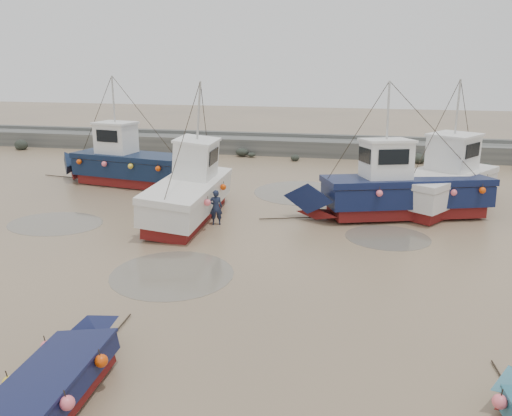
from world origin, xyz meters
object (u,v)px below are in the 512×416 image
(cabin_boat_2, at_px, (393,189))
(dinghy_1, at_px, (60,375))
(cabin_boat_0, at_px, (121,162))
(cabin_boat_3, at_px, (448,180))
(cabin_boat_1, at_px, (190,188))
(person, at_px, (216,224))

(cabin_boat_2, bearing_deg, dinghy_1, 134.83)
(cabin_boat_0, xyz_separation_m, cabin_boat_3, (18.13, -1.06, 0.00))
(dinghy_1, distance_m, cabin_boat_3, 20.40)
(cabin_boat_1, xyz_separation_m, person, (1.51, -1.02, -1.34))
(cabin_boat_2, height_order, cabin_boat_3, same)
(cabin_boat_3, bearing_deg, cabin_boat_1, -125.23)
(cabin_boat_0, distance_m, cabin_boat_3, 18.16)
(dinghy_1, height_order, cabin_boat_0, cabin_boat_0)
(dinghy_1, bearing_deg, cabin_boat_3, 56.75)
(cabin_boat_0, relative_size, cabin_boat_2, 0.92)
(cabin_boat_0, height_order, cabin_boat_3, same)
(dinghy_1, bearing_deg, cabin_boat_1, 94.57)
(cabin_boat_2, relative_size, cabin_boat_3, 1.23)
(cabin_boat_3, distance_m, person, 11.87)
(dinghy_1, xyz_separation_m, cabin_boat_1, (-1.41, 13.23, 0.79))
(dinghy_1, relative_size, cabin_boat_0, 0.61)
(dinghy_1, bearing_deg, person, 87.99)
(dinghy_1, height_order, cabin_boat_3, cabin_boat_3)
(dinghy_1, height_order, cabin_boat_2, cabin_boat_2)
(dinghy_1, relative_size, cabin_boat_2, 0.56)
(cabin_boat_1, distance_m, person, 2.26)
(dinghy_1, bearing_deg, cabin_boat_2, 60.69)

